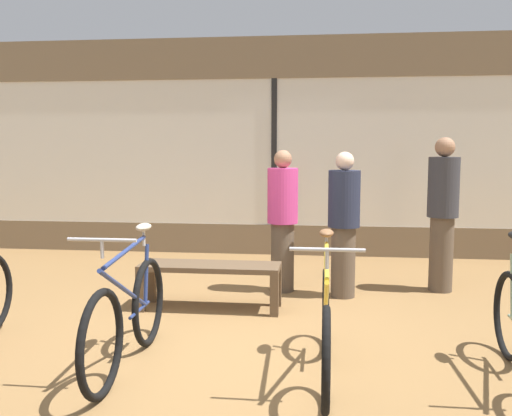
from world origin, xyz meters
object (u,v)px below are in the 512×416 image
bicycle_right (326,325)px  customer_mid_floor (344,222)px  display_bench (210,272)px  customer_near_rack (283,218)px  customer_by_window (443,211)px  bicycle_left (128,315)px

bicycle_right → customer_mid_floor: 2.23m
bicycle_right → customer_mid_floor: bearing=84.9°
bicycle_right → display_bench: 1.93m
display_bench → customer_near_rack: bearing=49.9°
bicycle_right → customer_mid_floor: (0.19, 2.17, 0.44)m
bicycle_right → customer_by_window: 2.91m
bicycle_right → display_bench: size_ratio=1.24×
bicycle_right → bicycle_left: bearing=-179.4°
bicycle_right → customer_by_window: customer_by_window is taller
display_bench → customer_mid_floor: 1.54m
customer_by_window → customer_mid_floor: bearing=-161.1°
customer_near_rack → customer_by_window: size_ratio=0.92×
bicycle_right → customer_near_rack: size_ratio=1.09×
bicycle_right → display_bench: (-1.14, 1.55, 0.00)m
customer_near_rack → customer_mid_floor: size_ratio=1.01×
customer_by_window → customer_mid_floor: 1.16m
customer_by_window → customer_mid_floor: customer_by_window is taller
customer_near_rack → customer_by_window: customer_by_window is taller
bicycle_right → display_bench: bearing=126.4°
bicycle_right → customer_near_rack: (-0.48, 2.34, 0.45)m
bicycle_left → bicycle_right: 1.44m
bicycle_left → display_bench: bicycle_left is taller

